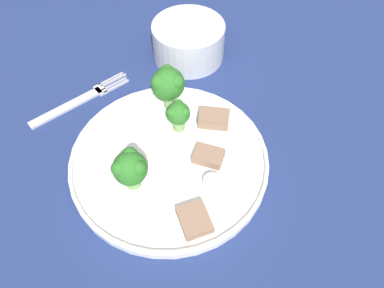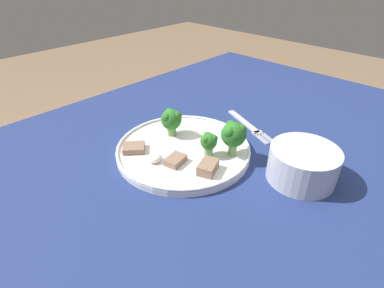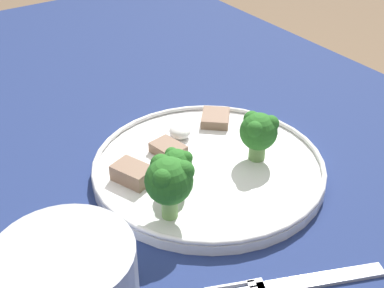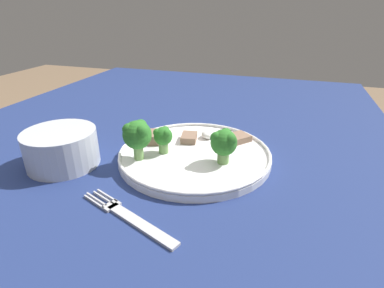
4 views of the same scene
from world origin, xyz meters
name	(u,v)px [view 4 (image 4 of 4)]	position (x,y,z in m)	size (l,w,h in m)	color
table	(155,185)	(0.00, 0.00, 0.67)	(1.38, 0.98, 0.76)	navy
dinner_plate	(195,154)	(-0.02, -0.10, 0.77)	(0.28, 0.28, 0.02)	white
fork	(130,217)	(-0.21, -0.06, 0.76)	(0.08, 0.17, 0.00)	#B2B2B7
cream_bowl	(62,149)	(-0.11, 0.12, 0.79)	(0.12, 0.12, 0.06)	#B7BCC6
broccoli_floret_near_rim_left	(137,134)	(-0.08, -0.01, 0.82)	(0.05, 0.05, 0.07)	#709E56
broccoli_floret_center_left	(163,137)	(-0.04, -0.04, 0.81)	(0.03, 0.03, 0.05)	#709E56
broccoli_floret_back_left	(224,142)	(-0.04, -0.15, 0.81)	(0.05, 0.04, 0.06)	#709E56
meat_slice_front_slice	(189,138)	(0.02, -0.07, 0.78)	(0.04, 0.04, 0.01)	#846651
meat_slice_middle_slice	(238,138)	(0.05, -0.16, 0.78)	(0.06, 0.06, 0.01)	#846651
meat_slice_rear_slice	(156,136)	(0.00, -0.01, 0.78)	(0.05, 0.04, 0.02)	#846651
sauce_dollop	(208,134)	(0.05, -0.10, 0.78)	(0.03, 0.03, 0.02)	white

